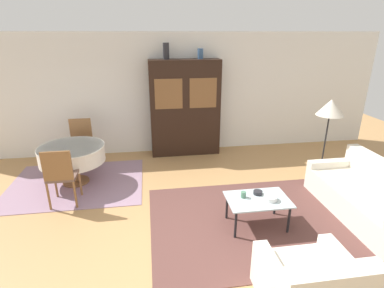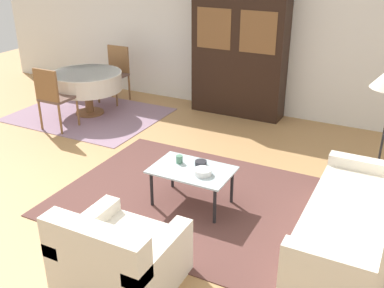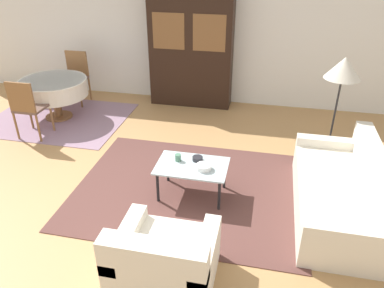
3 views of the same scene
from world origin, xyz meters
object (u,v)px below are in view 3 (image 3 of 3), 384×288
at_px(coffee_table, 192,168).
at_px(dining_chair_near, 27,106).
at_px(couch, 342,194).
at_px(dining_table, 54,88).
at_px(bowl_small, 198,159).
at_px(floor_lamp, 343,71).
at_px(dining_chair_far, 76,74).
at_px(display_cabinet, 191,50).
at_px(bowl, 204,167).
at_px(cup, 178,158).
at_px(armchair, 164,262).

height_order(coffee_table, dining_chair_near, dining_chair_near).
bearing_deg(couch, dining_table, 69.28).
bearing_deg(bowl_small, floor_lamp, 34.53).
distance_m(dining_chair_far, floor_lamp, 4.94).
bearing_deg(dining_chair_near, bowl_small, -16.30).
xyz_separation_m(display_cabinet, bowl_small, (0.71, -2.87, -0.60)).
xyz_separation_m(couch, dining_table, (-4.72, 1.79, 0.30)).
distance_m(couch, bowl, 1.67).
height_order(dining_table, dining_chair_far, dining_chair_far).
relative_size(dining_table, cup, 13.10).
xyz_separation_m(coffee_table, cup, (-0.20, 0.07, 0.09)).
relative_size(display_cabinet, floor_lamp, 1.38).
xyz_separation_m(armchair, bowl_small, (-0.00, 1.58, 0.19)).
relative_size(dining_chair_near, floor_lamp, 0.64).
distance_m(coffee_table, display_cabinet, 3.14).
bearing_deg(cup, bowl, -19.92).
relative_size(dining_table, dining_chair_far, 1.18).
bearing_deg(armchair, dining_table, 132.27).
bearing_deg(armchair, dining_chair_far, 126.06).
xyz_separation_m(armchair, display_cabinet, (-0.71, 4.45, 0.79)).
bearing_deg(dining_chair_far, coffee_table, 138.15).
bearing_deg(dining_table, display_cabinet, 28.07).
bearing_deg(floor_lamp, display_cabinet, 145.83).
distance_m(dining_table, bowl, 3.59).
relative_size(dining_chair_far, cup, 11.06).
bearing_deg(dining_table, floor_lamp, -5.71).
relative_size(couch, bowl_small, 15.12).
relative_size(couch, bowl, 10.58).
height_order(armchair, display_cabinet, display_cabinet).
relative_size(dining_chair_near, bowl, 5.26).
relative_size(coffee_table, bowl, 4.72).
xyz_separation_m(couch, cup, (-2.01, 0.06, 0.21)).
relative_size(floor_lamp, bowl_small, 11.76).
bearing_deg(dining_chair_far, dining_table, 90.00).
xyz_separation_m(couch, display_cabinet, (-2.48, 2.98, 0.79)).
bearing_deg(display_cabinet, couch, -50.30).
distance_m(dining_chair_far, cup, 3.72).
distance_m(coffee_table, bowl, 0.19).
height_order(armchair, coffee_table, armchair).
xyz_separation_m(dining_chair_near, dining_chair_far, (0.00, 1.61, 0.00)).
relative_size(dining_chair_near, dining_chair_far, 1.00).
bearing_deg(bowl_small, dining_chair_far, 140.01).
distance_m(couch, floor_lamp, 1.70).
height_order(dining_table, dining_chair_near, dining_chair_near).
bearing_deg(couch, dining_chair_far, 61.22).
bearing_deg(display_cabinet, cup, -80.89).
bearing_deg(coffee_table, bowl, -20.10).
distance_m(armchair, dining_chair_near, 3.85).
bearing_deg(armchair, bowl, 85.27).
xyz_separation_m(dining_table, floor_lamp, (4.70, -0.47, 0.78)).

